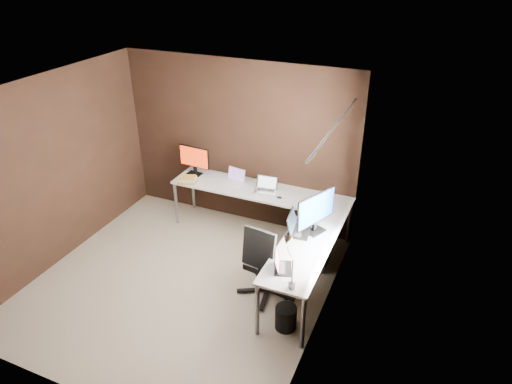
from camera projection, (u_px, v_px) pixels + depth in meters
room at (201, 200)px, 5.21m from camera, size 3.60×3.60×2.50m
desk at (272, 213)px, 6.11m from camera, size 2.65×2.25×0.73m
drawer_pedestal at (315, 242)px, 6.18m from camera, size 0.42×0.50×0.60m
monitor_left at (194, 159)px, 6.93m from camera, size 0.51×0.16×0.45m
monitor_right at (316, 211)px, 5.49m from camera, size 0.29×0.60×0.53m
laptop_white at (235, 179)px, 6.78m from camera, size 0.32×0.26×0.20m
laptop_silver at (266, 188)px, 6.54m from camera, size 0.33×0.25×0.21m
laptop_black_big at (297, 227)px, 5.61m from camera, size 0.31×0.40×0.25m
laptop_black_small at (281, 266)px, 4.95m from camera, size 0.26×0.31×0.18m
book_stack at (188, 180)px, 6.78m from camera, size 0.30×0.26×0.08m
mouse_left at (191, 181)px, 6.80m from camera, size 0.08×0.05×0.03m
mouse_corner at (279, 198)px, 6.35m from camera, size 0.09×0.07×0.03m
desk_lamp at (289, 255)px, 4.61m from camera, size 0.18×0.21×0.55m
office_chair at (266, 274)px, 5.57m from camera, size 0.58×0.58×1.03m
wastebasket at (286, 318)px, 5.14m from camera, size 0.32×0.32×0.28m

